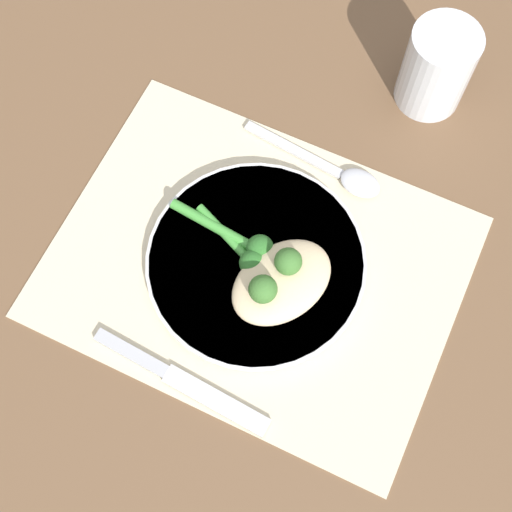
{
  "coord_description": "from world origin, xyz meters",
  "views": [
    {
      "loc": [
        -0.12,
        0.25,
        0.74
      ],
      "look_at": [
        0.0,
        0.0,
        0.03
      ],
      "focal_mm": 50.0,
      "sensor_mm": 36.0,
      "label": 1
    }
  ],
  "objects_px": {
    "chicken_fillet": "(282,282)",
    "water_glass": "(437,68)",
    "broccoli_stalk_rear": "(246,244)",
    "spoon": "(344,175)",
    "broccoli_stalk_left": "(254,262)",
    "knife": "(178,379)",
    "plate": "(256,263)"
  },
  "relations": [
    {
      "from": "spoon",
      "to": "knife",
      "type": "bearing_deg",
      "value": -6.43
    },
    {
      "from": "plate",
      "to": "water_glass",
      "type": "bearing_deg",
      "value": -107.79
    },
    {
      "from": "chicken_fillet",
      "to": "water_glass",
      "type": "relative_size",
      "value": 1.3
    },
    {
      "from": "broccoli_stalk_rear",
      "to": "plate",
      "type": "bearing_deg",
      "value": 66.91
    },
    {
      "from": "broccoli_stalk_left",
      "to": "plate",
      "type": "bearing_deg",
      "value": -155.18
    },
    {
      "from": "plate",
      "to": "broccoli_stalk_rear",
      "type": "bearing_deg",
      "value": -28.73
    },
    {
      "from": "chicken_fillet",
      "to": "broccoli_stalk_left",
      "type": "xyz_separation_m",
      "value": [
        0.04,
        -0.01,
        -0.0
      ]
    },
    {
      "from": "spoon",
      "to": "chicken_fillet",
      "type": "bearing_deg",
      "value": 3.2
    },
    {
      "from": "knife",
      "to": "chicken_fillet",
      "type": "bearing_deg",
      "value": 160.66
    },
    {
      "from": "broccoli_stalk_rear",
      "to": "spoon",
      "type": "bearing_deg",
      "value": 160.83
    },
    {
      "from": "chicken_fillet",
      "to": "water_glass",
      "type": "height_order",
      "value": "water_glass"
    },
    {
      "from": "knife",
      "to": "broccoli_stalk_left",
      "type": "bearing_deg",
      "value": 175.69
    },
    {
      "from": "chicken_fillet",
      "to": "broccoli_stalk_left",
      "type": "relative_size",
      "value": 1.25
    },
    {
      "from": "plate",
      "to": "water_glass",
      "type": "distance_m",
      "value": 0.31
    },
    {
      "from": "knife",
      "to": "spoon",
      "type": "relative_size",
      "value": 1.16
    },
    {
      "from": "broccoli_stalk_rear",
      "to": "knife",
      "type": "relative_size",
      "value": 0.62
    },
    {
      "from": "plate",
      "to": "knife",
      "type": "height_order",
      "value": "plate"
    },
    {
      "from": "broccoli_stalk_left",
      "to": "broccoli_stalk_rear",
      "type": "bearing_deg",
      "value": -108.78
    },
    {
      "from": "broccoli_stalk_left",
      "to": "spoon",
      "type": "bearing_deg",
      "value": -173.57
    },
    {
      "from": "broccoli_stalk_rear",
      "to": "spoon",
      "type": "xyz_separation_m",
      "value": [
        -0.06,
        -0.13,
        -0.02
      ]
    },
    {
      "from": "water_glass",
      "to": "broccoli_stalk_left",
      "type": "bearing_deg",
      "value": 72.57
    },
    {
      "from": "water_glass",
      "to": "knife",
      "type": "bearing_deg",
      "value": 75.56
    },
    {
      "from": "broccoli_stalk_left",
      "to": "knife",
      "type": "distance_m",
      "value": 0.15
    },
    {
      "from": "water_glass",
      "to": "broccoli_stalk_rear",
      "type": "bearing_deg",
      "value": 68.71
    },
    {
      "from": "chicken_fillet",
      "to": "broccoli_stalk_rear",
      "type": "xyz_separation_m",
      "value": [
        0.05,
        -0.02,
        -0.0
      ]
    },
    {
      "from": "chicken_fillet",
      "to": "spoon",
      "type": "xyz_separation_m",
      "value": [
        -0.01,
        -0.16,
        -0.02
      ]
    },
    {
      "from": "chicken_fillet",
      "to": "water_glass",
      "type": "bearing_deg",
      "value": -100.45
    },
    {
      "from": "plate",
      "to": "spoon",
      "type": "xyz_separation_m",
      "value": [
        -0.05,
        -0.14,
        -0.0
      ]
    },
    {
      "from": "broccoli_stalk_rear",
      "to": "water_glass",
      "type": "xyz_separation_m",
      "value": [
        -0.11,
        -0.28,
        0.02
      ]
    },
    {
      "from": "plate",
      "to": "spoon",
      "type": "distance_m",
      "value": 0.15
    },
    {
      "from": "spoon",
      "to": "water_glass",
      "type": "distance_m",
      "value": 0.16
    },
    {
      "from": "broccoli_stalk_left",
      "to": "spoon",
      "type": "xyz_separation_m",
      "value": [
        -0.05,
        -0.15,
        -0.02
      ]
    }
  ]
}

